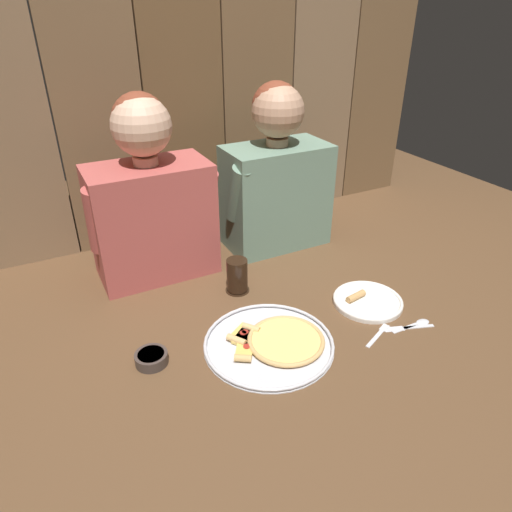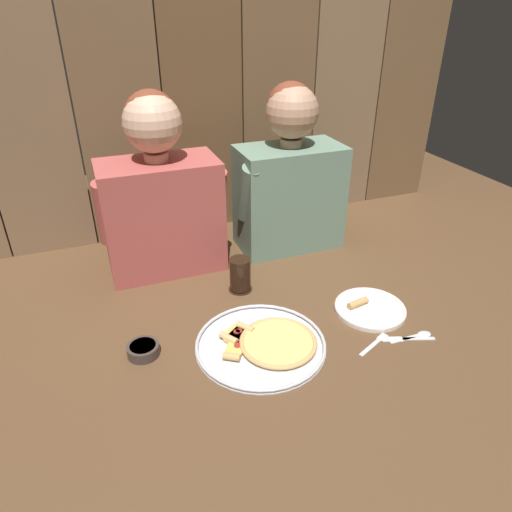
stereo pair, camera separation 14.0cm
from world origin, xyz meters
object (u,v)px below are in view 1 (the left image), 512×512
at_px(pizza_tray, 273,342).
at_px(diner_right, 277,176).
at_px(drinking_glass, 237,276).
at_px(dinner_plate, 367,301).
at_px(dipping_bowl, 151,358).
at_px(diner_left, 150,199).

xyz_separation_m(pizza_tray, diner_right, (0.32, 0.55, 0.27)).
bearing_deg(drinking_glass, dinner_plate, -37.53).
height_order(dipping_bowl, diner_left, diner_left).
xyz_separation_m(drinking_glass, dipping_bowl, (-0.36, -0.21, -0.04)).
distance_m(dinner_plate, diner_right, 0.58).
distance_m(diner_left, diner_right, 0.49).
relative_size(dinner_plate, diner_right, 0.36).
bearing_deg(drinking_glass, diner_right, 40.79).
distance_m(dinner_plate, diner_left, 0.79).
bearing_deg(dipping_bowl, drinking_glass, 30.66).
bearing_deg(dinner_plate, diner_right, 96.09).
distance_m(dinner_plate, dipping_bowl, 0.70).
relative_size(pizza_tray, dinner_plate, 1.66).
xyz_separation_m(dinner_plate, dipping_bowl, (-0.70, 0.05, 0.01)).
relative_size(dipping_bowl, diner_right, 0.14).
bearing_deg(drinking_glass, dipping_bowl, -149.34).
height_order(dinner_plate, dipping_bowl, dinner_plate).
distance_m(dinner_plate, drinking_glass, 0.43).
bearing_deg(diner_right, diner_left, 179.99).
distance_m(dipping_bowl, diner_left, 0.56).
bearing_deg(diner_left, diner_right, -0.01).
bearing_deg(dinner_plate, drinking_glass, 142.47).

